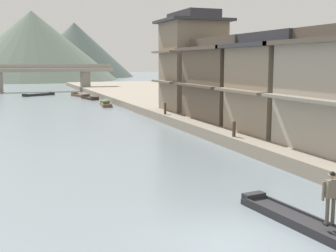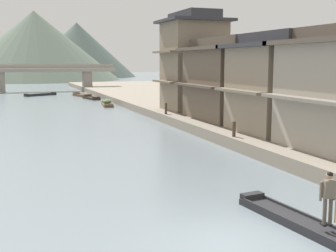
{
  "view_description": "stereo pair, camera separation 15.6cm",
  "coord_description": "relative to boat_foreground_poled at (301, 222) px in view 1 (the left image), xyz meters",
  "views": [
    {
      "loc": [
        -5.97,
        -10.42,
        5.07
      ],
      "look_at": [
        3.0,
        13.91,
        1.26
      ],
      "focal_mm": 46.97,
      "sensor_mm": 36.0,
      "label": 1
    },
    {
      "loc": [
        -5.82,
        -10.48,
        5.07
      ],
      "look_at": [
        3.0,
        13.91,
        1.26
      ],
      "focal_mm": 46.97,
      "sensor_mm": 36.0,
      "label": 2
    }
  ],
  "objects": [
    {
      "name": "house_waterfront_second",
      "position": [
        7.31,
        12.48,
        3.6
      ],
      "size": [
        5.74,
        6.09,
        6.14
      ],
      "color": "gray",
      "rests_on": "riverbank_right"
    },
    {
      "name": "boat_moored_second",
      "position": [
        -3.92,
        57.54,
        0.01
      ],
      "size": [
        4.86,
        3.19,
        0.42
      ],
      "color": "#232326",
      "rests_on": "ground"
    },
    {
      "name": "riverbank_right",
      "position": [
        12.62,
        29.57,
        0.23
      ],
      "size": [
        18.0,
        110.0,
        0.71
      ],
      "primitive_type": "cube",
      "color": "gray",
      "rests_on": "ground"
    },
    {
      "name": "boat_foreground_poled",
      "position": [
        0.0,
        0.0,
        0.0
      ],
      "size": [
        1.47,
        5.25,
        0.39
      ],
      "color": "#232326",
      "rests_on": "ground"
    },
    {
      "name": "mooring_post_dock_mid",
      "position": [
        3.97,
        11.64,
        1.04
      ],
      "size": [
        0.2,
        0.2,
        0.9
      ],
      "primitive_type": "cylinder",
      "color": "#473828",
      "rests_on": "riverbank_right"
    },
    {
      "name": "hill_far_centre",
      "position": [
        -1.04,
        117.34,
        9.32
      ],
      "size": [
        46.29,
        46.29,
        18.9
      ],
      "primitive_type": "cone",
      "color": "#5B6B5B",
      "rests_on": "ground"
    },
    {
      "name": "house_waterfront_narrow",
      "position": [
        7.45,
        25.91,
        4.9
      ],
      "size": [
        6.02,
        5.62,
        8.74
      ],
      "color": "#7F705B",
      "rests_on": "riverbank_right"
    },
    {
      "name": "ground_plane",
      "position": [
        -2.47,
        -0.43,
        -0.13
      ],
      "size": [
        400.0,
        400.0,
        0.0
      ],
      "primitive_type": "plane",
      "color": "slate"
    },
    {
      "name": "stone_bridge",
      "position": [
        -2.47,
        67.67,
        2.87
      ],
      "size": [
        24.31,
        2.4,
        4.63
      ],
      "color": "gray",
      "rests_on": "ground"
    },
    {
      "name": "boat_moored_far",
      "position": [
        2.34,
        39.34,
        0.13
      ],
      "size": [
        1.66,
        4.81,
        0.74
      ],
      "color": "brown",
      "rests_on": "ground"
    },
    {
      "name": "house_waterfront_tall",
      "position": [
        7.09,
        19.05,
        3.59
      ],
      "size": [
        5.3,
        7.71,
        6.14
      ],
      "color": "brown",
      "rests_on": "riverbank_right"
    },
    {
      "name": "mooring_post_dock_far",
      "position": [
        3.97,
        23.53,
        1.06
      ],
      "size": [
        0.2,
        0.2,
        0.95
      ],
      "primitive_type": "cylinder",
      "color": "#473828",
      "rests_on": "riverbank_right"
    },
    {
      "name": "boatman_person",
      "position": [
        0.14,
        -1.09,
        1.27
      ],
      "size": [
        0.57,
        0.3,
        3.04
      ],
      "color": "black",
      "rests_on": "boat_foreground_poled"
    },
    {
      "name": "boat_moored_third",
      "position": [
        1.68,
        53.64,
        0.04
      ],
      "size": [
        2.16,
        4.83,
        0.53
      ],
      "color": "brown",
      "rests_on": "ground"
    },
    {
      "name": "boat_moored_nearest",
      "position": [
        2.19,
        48.77,
        0.03
      ],
      "size": [
        1.85,
        4.06,
        0.46
      ],
      "color": "#33281E",
      "rests_on": "ground"
    },
    {
      "name": "hill_far_west",
      "position": [
        13.63,
        138.59,
        8.8
      ],
      "size": [
        38.7,
        38.7,
        17.86
      ],
      "primitive_type": "cone",
      "color": "#4C5B56",
      "rests_on": "ground"
    }
  ]
}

